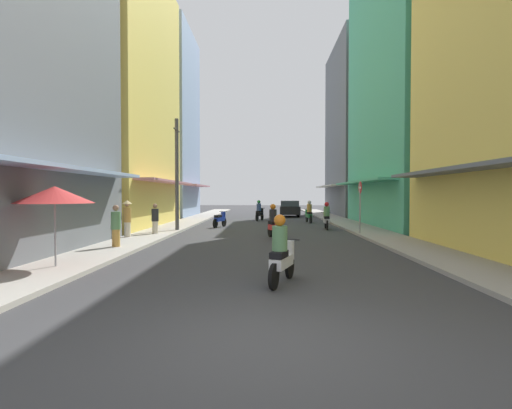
{
  "coord_description": "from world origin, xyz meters",
  "views": [
    {
      "loc": [
        0.01,
        -5.39,
        2.02
      ],
      "look_at": [
        -0.55,
        17.92,
        1.42
      ],
      "focal_mm": 27.66,
      "sensor_mm": 36.0,
      "label": 1
    }
  ],
  "objects_px": {
    "utility_pole": "(177,174)",
    "motorbike_red": "(274,223)",
    "pedestrian_midway": "(155,220)",
    "motorbike_green": "(309,213)",
    "vendor_umbrella": "(55,195)",
    "street_sign_no_entry": "(360,201)",
    "motorbike_white": "(282,253)",
    "pedestrian_crossing": "(116,227)",
    "pedestrian_far": "(127,217)",
    "motorbike_blue": "(220,219)",
    "parked_car": "(290,208)",
    "motorbike_silver": "(326,217)",
    "motorbike_black": "(260,211)"
  },
  "relations": [
    {
      "from": "parked_car",
      "to": "street_sign_no_entry",
      "type": "xyz_separation_m",
      "value": [
        2.42,
        -16.44,
        0.98
      ]
    },
    {
      "from": "pedestrian_crossing",
      "to": "vendor_umbrella",
      "type": "distance_m",
      "value": 4.08
    },
    {
      "from": "motorbike_silver",
      "to": "utility_pole",
      "type": "xyz_separation_m",
      "value": [
        -8.25,
        -1.78,
        2.39
      ]
    },
    {
      "from": "motorbike_white",
      "to": "parked_car",
      "type": "relative_size",
      "value": 0.42
    },
    {
      "from": "motorbike_green",
      "to": "street_sign_no_entry",
      "type": "relative_size",
      "value": 0.68
    },
    {
      "from": "motorbike_red",
      "to": "pedestrian_midway",
      "type": "xyz_separation_m",
      "value": [
        -5.76,
        0.94,
        0.08
      ]
    },
    {
      "from": "parked_car",
      "to": "pedestrian_midway",
      "type": "relative_size",
      "value": 2.65
    },
    {
      "from": "motorbike_green",
      "to": "street_sign_no_entry",
      "type": "distance_m",
      "value": 8.88
    },
    {
      "from": "parked_car",
      "to": "street_sign_no_entry",
      "type": "height_order",
      "value": "street_sign_no_entry"
    },
    {
      "from": "parked_car",
      "to": "motorbike_red",
      "type": "bearing_deg",
      "value": -95.79
    },
    {
      "from": "vendor_umbrella",
      "to": "motorbike_silver",
      "type": "bearing_deg",
      "value": 54.06
    },
    {
      "from": "motorbike_silver",
      "to": "motorbike_green",
      "type": "xyz_separation_m",
      "value": [
        -0.43,
        5.25,
        0.0
      ]
    },
    {
      "from": "motorbike_red",
      "to": "motorbike_black",
      "type": "height_order",
      "value": "same"
    },
    {
      "from": "motorbike_silver",
      "to": "motorbike_green",
      "type": "distance_m",
      "value": 5.27
    },
    {
      "from": "motorbike_white",
      "to": "pedestrian_midway",
      "type": "xyz_separation_m",
      "value": [
        -5.73,
        10.12,
        0.08
      ]
    },
    {
      "from": "utility_pole",
      "to": "pedestrian_midway",
      "type": "bearing_deg",
      "value": -107.29
    },
    {
      "from": "motorbike_green",
      "to": "street_sign_no_entry",
      "type": "xyz_separation_m",
      "value": [
        1.54,
        -8.69,
        1.01
      ]
    },
    {
      "from": "motorbike_white",
      "to": "vendor_umbrella",
      "type": "bearing_deg",
      "value": 166.69
    },
    {
      "from": "motorbike_green",
      "to": "pedestrian_crossing",
      "type": "relative_size",
      "value": 1.11
    },
    {
      "from": "motorbike_red",
      "to": "motorbike_green",
      "type": "xyz_separation_m",
      "value": [
        2.68,
        9.98,
        0.0
      ]
    },
    {
      "from": "utility_pole",
      "to": "motorbike_red",
      "type": "bearing_deg",
      "value": -29.8
    },
    {
      "from": "motorbike_red",
      "to": "utility_pole",
      "type": "xyz_separation_m",
      "value": [
        -5.13,
        2.94,
        2.39
      ]
    },
    {
      "from": "utility_pole",
      "to": "pedestrian_far",
      "type": "bearing_deg",
      "value": -111.82
    },
    {
      "from": "motorbike_black",
      "to": "vendor_umbrella",
      "type": "relative_size",
      "value": 0.78
    },
    {
      "from": "motorbike_green",
      "to": "vendor_umbrella",
      "type": "bearing_deg",
      "value": -115.93
    },
    {
      "from": "parked_car",
      "to": "utility_pole",
      "type": "relative_size",
      "value": 0.69
    },
    {
      "from": "motorbike_red",
      "to": "motorbike_silver",
      "type": "height_order",
      "value": "same"
    },
    {
      "from": "motorbike_silver",
      "to": "parked_car",
      "type": "relative_size",
      "value": 0.44
    },
    {
      "from": "motorbike_white",
      "to": "utility_pole",
      "type": "distance_m",
      "value": 13.37
    },
    {
      "from": "pedestrian_midway",
      "to": "vendor_umbrella",
      "type": "distance_m",
      "value": 8.81
    },
    {
      "from": "motorbike_red",
      "to": "parked_car",
      "type": "bearing_deg",
      "value": 84.21
    },
    {
      "from": "parked_car",
      "to": "pedestrian_midway",
      "type": "height_order",
      "value": "pedestrian_midway"
    },
    {
      "from": "motorbike_silver",
      "to": "pedestrian_midway",
      "type": "relative_size",
      "value": 1.15
    },
    {
      "from": "motorbike_black",
      "to": "pedestrian_far",
      "type": "distance_m",
      "value": 13.98
    },
    {
      "from": "pedestrian_far",
      "to": "motorbike_red",
      "type": "bearing_deg",
      "value": 5.5
    },
    {
      "from": "motorbike_blue",
      "to": "pedestrian_far",
      "type": "relative_size",
      "value": 0.99
    },
    {
      "from": "motorbike_silver",
      "to": "motorbike_green",
      "type": "height_order",
      "value": "same"
    },
    {
      "from": "motorbike_black",
      "to": "street_sign_no_entry",
      "type": "bearing_deg",
      "value": -64.94
    },
    {
      "from": "motorbike_silver",
      "to": "motorbike_white",
      "type": "height_order",
      "value": "same"
    },
    {
      "from": "motorbike_green",
      "to": "vendor_umbrella",
      "type": "relative_size",
      "value": 0.81
    },
    {
      "from": "motorbike_red",
      "to": "pedestrian_midway",
      "type": "relative_size",
      "value": 1.12
    },
    {
      "from": "motorbike_black",
      "to": "utility_pole",
      "type": "xyz_separation_m",
      "value": [
        -4.28,
        -9.18,
        2.39
      ]
    },
    {
      "from": "motorbike_white",
      "to": "vendor_umbrella",
      "type": "height_order",
      "value": "vendor_umbrella"
    },
    {
      "from": "pedestrian_far",
      "to": "motorbike_green",
      "type": "bearing_deg",
      "value": 48.92
    },
    {
      "from": "motorbike_white",
      "to": "pedestrian_crossing",
      "type": "relative_size",
      "value": 1.06
    },
    {
      "from": "utility_pole",
      "to": "vendor_umbrella",
      "type": "bearing_deg",
      "value": -94.36
    },
    {
      "from": "vendor_umbrella",
      "to": "utility_pole",
      "type": "xyz_separation_m",
      "value": [
        0.82,
        10.73,
        1.09
      ]
    },
    {
      "from": "motorbike_blue",
      "to": "motorbike_white",
      "type": "height_order",
      "value": "motorbike_white"
    },
    {
      "from": "pedestrian_far",
      "to": "pedestrian_crossing",
      "type": "relative_size",
      "value": 1.07
    },
    {
      "from": "motorbike_white",
      "to": "street_sign_no_entry",
      "type": "bearing_deg",
      "value": 67.94
    }
  ]
}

